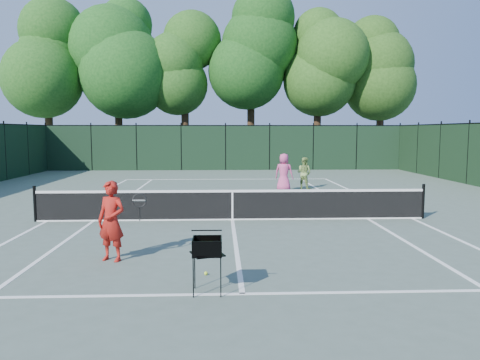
{
  "coord_description": "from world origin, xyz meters",
  "views": [
    {
      "loc": [
        -0.35,
        -13.8,
        2.66
      ],
      "look_at": [
        0.27,
        1.0,
        1.1
      ],
      "focal_mm": 35.0,
      "sensor_mm": 36.0,
      "label": 1
    }
  ],
  "objects_px": {
    "player_pink": "(284,172)",
    "ball_hopper": "(207,247)",
    "loose_ball_midcourt": "(206,273)",
    "coach": "(112,221)",
    "player_green": "(304,173)"
  },
  "relations": [
    {
      "from": "player_pink",
      "to": "ball_hopper",
      "type": "bearing_deg",
      "value": 99.39
    },
    {
      "from": "coach",
      "to": "loose_ball_midcourt",
      "type": "bearing_deg",
      "value": -7.34
    },
    {
      "from": "player_pink",
      "to": "loose_ball_midcourt",
      "type": "bearing_deg",
      "value": 98.14
    },
    {
      "from": "player_pink",
      "to": "ball_hopper",
      "type": "distance_m",
      "value": 13.26
    },
    {
      "from": "player_green",
      "to": "ball_hopper",
      "type": "height_order",
      "value": "player_green"
    },
    {
      "from": "player_pink",
      "to": "loose_ball_midcourt",
      "type": "height_order",
      "value": "player_pink"
    },
    {
      "from": "player_pink",
      "to": "ball_hopper",
      "type": "xyz_separation_m",
      "value": [
        -3.02,
        -12.91,
        -0.07
      ]
    },
    {
      "from": "loose_ball_midcourt",
      "to": "player_pink",
      "type": "bearing_deg",
      "value": 75.6
    },
    {
      "from": "ball_hopper",
      "to": "player_pink",
      "type": "bearing_deg",
      "value": 57.94
    },
    {
      "from": "coach",
      "to": "loose_ball_midcourt",
      "type": "xyz_separation_m",
      "value": [
        1.95,
        -1.06,
        -0.79
      ]
    },
    {
      "from": "player_pink",
      "to": "ball_hopper",
      "type": "height_order",
      "value": "player_pink"
    },
    {
      "from": "coach",
      "to": "ball_hopper",
      "type": "relative_size",
      "value": 1.8
    },
    {
      "from": "player_green",
      "to": "ball_hopper",
      "type": "xyz_separation_m",
      "value": [
        -4.06,
        -13.75,
        0.04
      ]
    },
    {
      "from": "player_green",
      "to": "loose_ball_midcourt",
      "type": "height_order",
      "value": "player_green"
    },
    {
      "from": "player_green",
      "to": "loose_ball_midcourt",
      "type": "distance_m",
      "value": 13.47
    }
  ]
}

